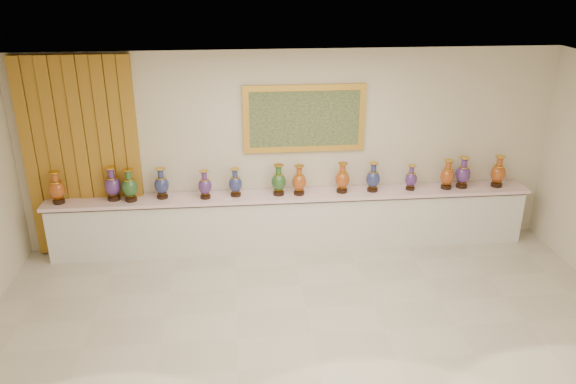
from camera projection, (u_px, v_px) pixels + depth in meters
The scene contains 18 objects.
ground at pixel (312, 334), 6.69m from camera, with size 8.00×8.00×0.00m, color beige.
room at pixel (119, 152), 8.13m from camera, with size 8.00×8.00×8.00m.
counter at pixel (292, 221), 8.62m from camera, with size 7.28×0.48×0.90m.
vase_0 at pixel (57, 189), 8.02m from camera, with size 0.29×0.29×0.48m.
vase_1 at pixel (113, 185), 8.13m from camera, with size 0.26×0.26×0.50m.
vase_2 at pixel (130, 187), 8.10m from camera, with size 0.28×0.28×0.49m.
vase_3 at pixel (162, 185), 8.21m from camera, with size 0.25×0.25×0.46m.
vase_4 at pixel (205, 186), 8.20m from camera, with size 0.20×0.20×0.43m.
vase_5 at pixel (235, 184), 8.29m from camera, with size 0.25×0.25×0.43m.
vase_6 at pixel (279, 181), 8.32m from camera, with size 0.23×0.23×0.47m.
vase_7 at pixel (299, 182), 8.33m from camera, with size 0.22×0.22×0.46m.
vase_8 at pixel (342, 179), 8.42m from camera, with size 0.27×0.27×0.47m.
vase_9 at pixel (373, 178), 8.46m from camera, with size 0.23×0.23×0.46m.
vase_10 at pixel (411, 179), 8.53m from camera, with size 0.22×0.22×0.39m.
vase_11 at pixel (447, 176), 8.56m from camera, with size 0.22×0.22×0.46m.
vase_12 at pixel (463, 174), 8.60m from camera, with size 0.25×0.25×0.49m.
vase_13 at pixel (498, 173), 8.64m from camera, with size 0.29×0.29×0.49m.
label_card at pixel (229, 199), 8.23m from camera, with size 0.10×0.06×0.00m, color white.
Camera 1 is at (-0.83, -5.51, 4.08)m, focal length 35.00 mm.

